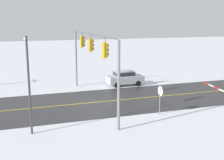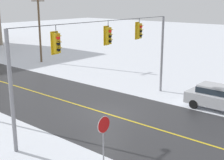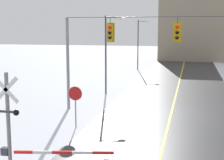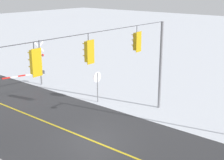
{
  "view_description": "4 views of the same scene",
  "coord_description": "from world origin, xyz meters",
  "views": [
    {
      "loc": [
        -24.73,
        6.44,
        7.53
      ],
      "look_at": [
        -2.83,
        -0.94,
        2.63
      ],
      "focal_mm": 46.32,
      "sensor_mm": 36.0,
      "label": 1
    },
    {
      "loc": [
        -14.91,
        -13.04,
        7.52
      ],
      "look_at": [
        -2.73,
        -2.81,
        3.37
      ],
      "focal_mm": 49.79,
      "sensor_mm": 36.0,
      "label": 2
    },
    {
      "loc": [
        1.19,
        -21.75,
        5.56
      ],
      "look_at": [
        -3.22,
        -2.97,
        2.57
      ],
      "focal_mm": 54.8,
      "sensor_mm": 36.0,
      "label": 3
    },
    {
      "loc": [
        12.29,
        11.66,
        8.61
      ],
      "look_at": [
        -3.37,
        -1.42,
        2.63
      ],
      "focal_mm": 52.4,
      "sensor_mm": 36.0,
      "label": 4
    }
  ],
  "objects": [
    {
      "name": "ground_plane",
      "position": [
        0.0,
        0.0,
        0.0
      ],
      "size": [
        160.0,
        160.0,
        0.0
      ],
      "primitive_type": "plane",
      "color": "silver"
    },
    {
      "name": "road_asphalt",
      "position": [
        0.0,
        6.0,
        0.0
      ],
      "size": [
        9.0,
        80.0,
        0.01
      ],
      "primitive_type": "cube",
      "color": "#303033",
      "rests_on": "ground"
    },
    {
      "name": "lane_centre_line",
      "position": [
        0.0,
        6.0,
        0.01
      ],
      "size": [
        0.14,
        72.0,
        0.01
      ],
      "primitive_type": "cube",
      "color": "gold",
      "rests_on": "ground"
    },
    {
      "name": "signal_span",
      "position": [
        -0.02,
        -0.01,
        4.23
      ],
      "size": [
        14.2,
        0.47,
        6.22
      ],
      "color": "gray",
      "rests_on": "ground"
    },
    {
      "name": "stop_sign",
      "position": [
        -5.01,
        -4.24,
        1.71
      ],
      "size": [
        0.8,
        0.09,
        2.35
      ],
      "color": "gray",
      "rests_on": "ground"
    },
    {
      "name": "railroad_crossing",
      "position": [
        -4.77,
        -11.11,
        1.99
      ],
      "size": [
        4.37,
        0.31,
        4.0
      ],
      "color": "gray",
      "rests_on": "ground"
    },
    {
      "name": "streetlamp_near",
      "position": [
        -5.59,
        5.72,
        3.92
      ],
      "size": [
        1.39,
        0.28,
        6.5
      ],
      "color": "#38383D",
      "rests_on": "ground"
    },
    {
      "name": "streetlamp_far",
      "position": [
        -5.59,
        22.93,
        3.92
      ],
      "size": [
        1.39,
        0.28,
        6.5
      ],
      "color": "#38383D",
      "rests_on": "ground"
    },
    {
      "name": "building_distant",
      "position": [
        4.47,
        39.87,
        5.29
      ],
      "size": [
        17.73,
        10.03,
        10.57
      ],
      "primitive_type": "cube",
      "color": "gray",
      "rests_on": "ground"
    }
  ]
}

